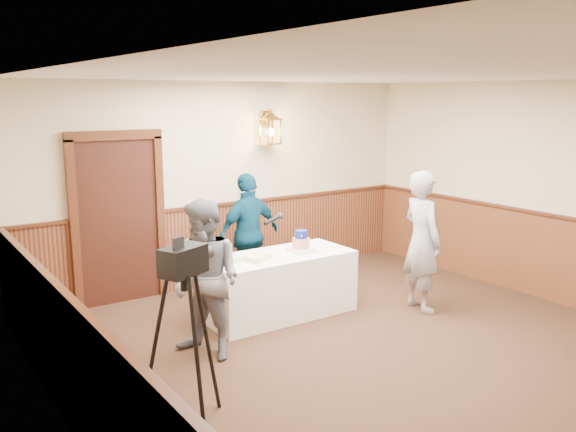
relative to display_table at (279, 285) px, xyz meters
name	(u,v)px	position (x,y,z in m)	size (l,w,h in m)	color
ground	(403,367)	(0.20, -1.90, -0.38)	(7.00, 7.00, 0.00)	#311F13
room_shell	(372,208)	(0.15, -1.45, 1.15)	(6.02, 7.02, 2.81)	beige
display_table	(279,285)	(0.00, 0.00, 0.00)	(1.80, 0.80, 0.75)	white
tiered_cake	(301,244)	(0.29, -0.06, 0.48)	(0.27, 0.27, 0.27)	#FBF3C4
sheet_cake_yellow	(257,258)	(-0.34, -0.07, 0.41)	(0.29, 0.23, 0.06)	#FFEA98
sheet_cake_green	(224,260)	(-0.71, 0.04, 0.41)	(0.29, 0.23, 0.07)	#ABD798
interviewer	(206,280)	(-1.25, -0.60, 0.43)	(1.57, 0.96, 1.61)	slate
baker	(422,241)	(1.55, -0.82, 0.49)	(0.63, 0.41, 1.73)	#98979D
assistant_p	(249,234)	(0.14, 0.92, 0.44)	(0.95, 0.40, 1.62)	#0B3953
tv_camera_rig	(186,349)	(-2.01, -1.74, 0.30)	(0.58, 0.55, 1.49)	black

